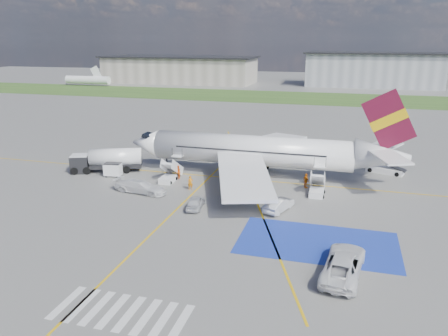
{
  "coord_description": "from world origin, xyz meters",
  "views": [
    {
      "loc": [
        11.53,
        -40.23,
        17.47
      ],
      "look_at": [
        -1.14,
        4.87,
        3.5
      ],
      "focal_mm": 35.0,
      "sensor_mm": 36.0,
      "label": 1
    }
  ],
  "objects": [
    {
      "name": "fuel_tanker",
      "position": [
        -19.17,
        10.34,
        1.34
      ],
      "size": [
        9.55,
        5.67,
        3.18
      ],
      "rotation": [
        0.0,
        0.0,
        0.37
      ],
      "color": "black",
      "rests_on": "ground"
    },
    {
      "name": "terminal_west",
      "position": [
        -55.0,
        130.0,
        5.0
      ],
      "size": [
        60.0,
        22.0,
        10.0
      ],
      "primitive_type": "cube",
      "color": "gray",
      "rests_on": "ground"
    },
    {
      "name": "grass_strip",
      "position": [
        0.0,
        95.0,
        0.01
      ],
      "size": [
        400.0,
        30.0,
        0.01
      ],
      "primitive_type": "cube",
      "color": "#2D4C1E",
      "rests_on": "ground"
    },
    {
      "name": "crew_nose",
      "position": [
        -8.72,
        9.84,
        0.89
      ],
      "size": [
        0.91,
        1.04,
        1.79
      ],
      "primitive_type": "imported",
      "rotation": [
        0.0,
        0.0,
        -1.25
      ],
      "color": "#FC5F0D",
      "rests_on": "ground"
    },
    {
      "name": "taxiway_line_diag",
      "position": [
        0.0,
        12.0,
        0.01
      ],
      "size": [
        20.71,
        56.45,
        0.01
      ],
      "primitive_type": "cube",
      "rotation": [
        0.0,
        0.0,
        0.35
      ],
      "color": "gold",
      "rests_on": "ground"
    },
    {
      "name": "taxiway_line_cross",
      "position": [
        -5.0,
        -10.0,
        0.01
      ],
      "size": [
        0.2,
        60.0,
        0.01
      ],
      "primitive_type": "cube",
      "color": "gold",
      "rests_on": "ground"
    },
    {
      "name": "crosswalk",
      "position": [
        -1.8,
        -18.0,
        0.01
      ],
      "size": [
        9.0,
        4.0,
        0.01
      ],
      "color": "silver",
      "rests_on": "ground"
    },
    {
      "name": "crew_fwd",
      "position": [
        -5.73,
        6.35,
        0.85
      ],
      "size": [
        0.74,
        0.66,
        1.7
      ],
      "primitive_type": "imported",
      "rotation": [
        0.0,
        0.0,
        0.51
      ],
      "color": "orange",
      "rests_on": "ground"
    },
    {
      "name": "terminal_centre",
      "position": [
        20.0,
        135.0,
        6.0
      ],
      "size": [
        48.0,
        18.0,
        12.0
      ],
      "primitive_type": "cube",
      "color": "gray",
      "rests_on": "ground"
    },
    {
      "name": "crew_aft",
      "position": [
        7.53,
        10.72,
        0.9
      ],
      "size": [
        1.04,
        1.08,
        1.8
      ],
      "primitive_type": "imported",
      "rotation": [
        0.0,
        0.0,
        2.31
      ],
      "color": "orange",
      "rests_on": "ground"
    },
    {
      "name": "van_white_b",
      "position": [
        -11.04,
        3.76,
        0.98
      ],
      "size": [
        5.21,
        2.7,
        1.95
      ],
      "primitive_type": "imported",
      "rotation": [
        0.0,
        0.0,
        1.43
      ],
      "color": "silver",
      "rests_on": "ground"
    },
    {
      "name": "ground",
      "position": [
        0.0,
        0.0,
        0.0
      ],
      "size": [
        400.0,
        400.0,
        0.0
      ],
      "primitive_type": "plane",
      "color": "#60605E",
      "rests_on": "ground"
    },
    {
      "name": "airstairs_aft",
      "position": [
        9.0,
        8.7,
        0.62
      ],
      "size": [
        1.9,
        5.2,
        3.6
      ],
      "color": "white",
      "rests_on": "ground"
    },
    {
      "name": "staging_box",
      "position": [
        10.0,
        -4.0,
        0.01
      ],
      "size": [
        14.0,
        8.0,
        0.01
      ],
      "primitive_type": "cube",
      "color": "#1A33A0",
      "rests_on": "ground"
    },
    {
      "name": "belt_loader",
      "position": [
        17.26,
        19.76,
        0.38
      ],
      "size": [
        5.26,
        3.2,
        1.52
      ],
      "rotation": [
        0.0,
        0.0,
        -0.35
      ],
      "color": "white",
      "rests_on": "ground"
    },
    {
      "name": "airstairs_fwd",
      "position": [
        -9.5,
        8.7,
        0.62
      ],
      "size": [
        1.9,
        5.2,
        3.6
      ],
      "color": "white",
      "rests_on": "ground"
    },
    {
      "name": "gpu_cart",
      "position": [
        -17.34,
        8.57,
        0.82
      ],
      "size": [
        2.35,
        1.7,
        1.81
      ],
      "rotation": [
        0.0,
        0.0,
        0.15
      ],
      "color": "white",
      "rests_on": "ground"
    },
    {
      "name": "car_silver_b",
      "position": [
        5.5,
        2.5,
        0.73
      ],
      "size": [
        2.93,
        4.67,
        1.45
      ],
      "primitive_type": "imported",
      "rotation": [
        0.0,
        0.0,
        2.8
      ],
      "color": "#A6A8AC",
      "rests_on": "ground"
    },
    {
      "name": "van_white_a",
      "position": [
        12.27,
        -8.83,
        1.11
      ],
      "size": [
        3.43,
        6.2,
        2.22
      ],
      "primitive_type": "imported",
      "rotation": [
        0.0,
        0.0,
        3.02
      ],
      "color": "silver",
      "rests_on": "ground"
    },
    {
      "name": "airliner",
      "position": [
        1.51,
        14.0,
        3.39
      ],
      "size": [
        36.81,
        32.95,
        11.92
      ],
      "color": "white",
      "rests_on": "ground"
    },
    {
      "name": "car_silver_a",
      "position": [
        -3.17,
        0.89,
        0.66
      ],
      "size": [
        1.99,
        4.03,
        1.32
      ],
      "primitive_type": "imported",
      "rotation": [
        0.0,
        0.0,
        3.25
      ],
      "color": "#BABBC1",
      "rests_on": "ground"
    },
    {
      "name": "taxiway_line_main",
      "position": [
        0.0,
        12.0,
        0.01
      ],
      "size": [
        120.0,
        0.2,
        0.01
      ],
      "primitive_type": "cube",
      "color": "gold",
      "rests_on": "ground"
    }
  ]
}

